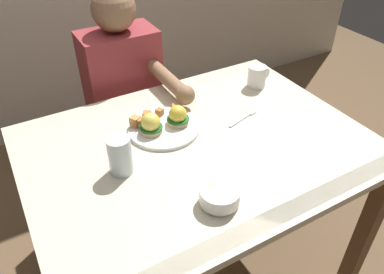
{
  "coord_description": "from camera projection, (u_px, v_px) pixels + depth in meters",
  "views": [
    {
      "loc": [
        -0.54,
        -0.9,
        1.56
      ],
      "look_at": [
        -0.03,
        0.0,
        0.78
      ],
      "focal_mm": 35.17,
      "sensor_mm": 36.0,
      "label": 1
    }
  ],
  "objects": [
    {
      "name": "ground_plane",
      "position": [
        197.0,
        266.0,
        1.78
      ],
      "size": [
        6.0,
        6.0,
        0.0
      ],
      "primitive_type": "plane",
      "color": "brown"
    },
    {
      "name": "dining_table",
      "position": [
        198.0,
        166.0,
        1.4
      ],
      "size": [
        1.2,
        0.9,
        0.74
      ],
      "color": "beige",
      "rests_on": "ground_plane"
    },
    {
      "name": "eggs_benedict_plate",
      "position": [
        162.0,
        124.0,
        1.39
      ],
      "size": [
        0.27,
        0.27,
        0.09
      ],
      "color": "white",
      "rests_on": "dining_table"
    },
    {
      "name": "fruit_bowl",
      "position": [
        220.0,
        196.0,
        1.09
      ],
      "size": [
        0.12,
        0.12,
        0.06
      ],
      "color": "white",
      "rests_on": "dining_table"
    },
    {
      "name": "coffee_mug",
      "position": [
        257.0,
        76.0,
        1.64
      ],
      "size": [
        0.11,
        0.08,
        0.09
      ],
      "color": "white",
      "rests_on": "dining_table"
    },
    {
      "name": "fork",
      "position": [
        244.0,
        117.0,
        1.47
      ],
      "size": [
        0.15,
        0.06,
        0.0
      ],
      "color": "silver",
      "rests_on": "dining_table"
    },
    {
      "name": "water_glass_near",
      "position": [
        120.0,
        157.0,
        1.19
      ],
      "size": [
        0.08,
        0.08,
        0.13
      ],
      "color": "silver",
      "rests_on": "dining_table"
    },
    {
      "name": "diner_person",
      "position": [
        127.0,
        94.0,
        1.79
      ],
      "size": [
        0.34,
        0.54,
        1.14
      ],
      "color": "#33333D",
      "rests_on": "ground_plane"
    }
  ]
}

